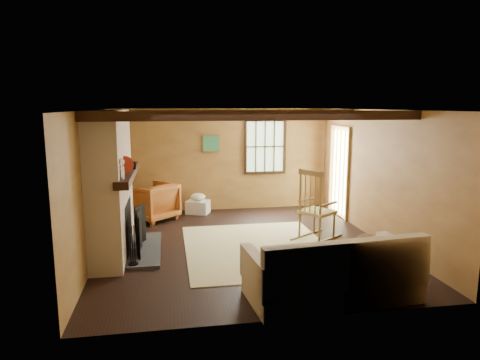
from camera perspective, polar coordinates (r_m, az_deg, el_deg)
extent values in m
plane|color=black|center=(7.77, 0.53, -8.67)|extent=(5.50, 5.50, 0.00)
cube|color=#A87B3B|center=(10.16, -2.20, 2.70)|extent=(5.00, 0.02, 2.40)
cube|color=#A87B3B|center=(4.85, 6.33, -5.39)|extent=(5.00, 0.02, 2.40)
cube|color=#A87B3B|center=(7.45, -18.73, -0.47)|extent=(0.02, 5.50, 2.40)
cube|color=#A87B3B|center=(8.28, 17.84, 0.58)|extent=(0.02, 5.50, 2.40)
cube|color=white|center=(7.36, 0.57, 9.33)|extent=(5.00, 5.50, 0.02)
cube|color=black|center=(6.18, 2.56, 8.56)|extent=(5.00, 0.12, 0.14)
cube|color=black|center=(8.54, -0.88, 8.94)|extent=(5.00, 0.12, 0.14)
cube|color=black|center=(10.27, 3.37, 4.46)|extent=(1.02, 0.06, 1.32)
cube|color=beige|center=(10.30, 3.33, 4.47)|extent=(0.90, 0.01, 1.20)
cube|color=black|center=(10.28, 3.35, 4.46)|extent=(0.90, 0.03, 0.02)
cube|color=olive|center=(9.82, 13.08, 1.02)|extent=(0.06, 1.00, 2.06)
cube|color=beige|center=(9.83, 13.24, 1.02)|extent=(0.01, 0.80, 1.85)
cube|color=olive|center=(10.05, -3.89, 4.90)|extent=(0.42, 0.03, 0.42)
cube|color=#256F5B|center=(10.04, -3.88, 4.90)|extent=(0.36, 0.01, 0.36)
cube|color=#9D5F3C|center=(7.42, -16.83, -0.41)|extent=(0.50, 2.20, 2.40)
cube|color=black|center=(7.57, -16.01, -5.99)|extent=(0.38, 1.00, 0.85)
cube|color=#3B3B40|center=(7.66, -12.62, -8.99)|extent=(0.55, 1.80, 0.05)
cube|color=black|center=(7.36, -14.72, 0.80)|extent=(0.22, 2.30, 0.12)
cube|color=black|center=(7.16, -13.46, -7.27)|extent=(0.08, 0.34, 0.69)
cube|color=black|center=(7.50, -13.29, -6.48)|extent=(0.06, 0.34, 0.69)
cube|color=black|center=(7.84, -13.13, -5.75)|extent=(0.17, 0.32, 0.69)
cylinder|color=black|center=(6.93, -14.04, -10.78)|extent=(0.15, 0.15, 0.02)
cylinder|color=black|center=(6.81, -14.41, -8.52)|extent=(0.01, 0.01, 0.61)
cylinder|color=black|center=(6.84, -14.15, -8.44)|extent=(0.01, 0.01, 0.61)
cylinder|color=black|center=(6.86, -13.89, -8.37)|extent=(0.01, 0.01, 0.61)
cylinder|color=white|center=(6.47, -15.54, 0.96)|extent=(0.09, 0.09, 0.20)
sphere|color=white|center=(6.45, -15.60, 2.31)|extent=(0.11, 0.11, 0.11)
cylinder|color=#A22312|center=(7.00, -15.11, 1.97)|extent=(0.28, 0.09, 0.28)
cube|color=black|center=(7.47, -14.76, 1.89)|extent=(0.28, 0.22, 0.13)
cylinder|color=black|center=(7.88, -14.50, 2.19)|extent=(0.08, 0.08, 0.10)
cylinder|color=black|center=(7.90, -14.48, 2.12)|extent=(0.06, 0.06, 0.07)
cube|color=beige|center=(7.62, 2.30, -9.03)|extent=(2.50, 3.00, 0.01)
cube|color=tan|center=(8.14, 10.26, -4.20)|extent=(0.74, 0.75, 0.06)
cube|color=olive|center=(7.80, 9.44, 0.94)|extent=(0.34, 0.47, 0.09)
cylinder|color=olive|center=(8.26, 12.42, -5.87)|extent=(0.04, 0.04, 0.50)
cylinder|color=olive|center=(8.51, 9.87, -5.31)|extent=(0.04, 0.04, 0.50)
cylinder|color=olive|center=(7.89, 10.56, -6.54)|extent=(0.04, 0.04, 0.50)
cylinder|color=olive|center=(8.16, 7.95, -5.93)|extent=(0.04, 0.04, 0.50)
cylinder|color=olive|center=(7.74, 10.71, -1.92)|extent=(0.04, 0.04, 0.85)
cylinder|color=olive|center=(8.00, 8.06, -1.45)|extent=(0.04, 0.04, 0.85)
cylinder|color=olive|center=(7.81, 10.03, -1.96)|extent=(0.02, 0.02, 0.71)
cylinder|color=olive|center=(7.87, 9.36, -1.84)|extent=(0.02, 0.02, 0.71)
cylinder|color=olive|center=(7.94, 8.71, -1.73)|extent=(0.02, 0.02, 0.71)
cube|color=olive|center=(7.95, 11.76, -3.15)|extent=(0.42, 0.31, 0.03)
cube|color=olive|center=(8.24, 8.89, -2.61)|extent=(0.42, 0.31, 0.03)
cube|color=olive|center=(8.14, 11.45, -7.85)|extent=(0.83, 0.58, 0.03)
cube|color=olive|center=(8.40, 8.89, -7.22)|extent=(0.83, 0.58, 0.03)
cube|color=silver|center=(5.84, 12.07, -12.85)|extent=(2.24, 1.17, 0.48)
cube|color=silver|center=(5.37, 14.22, -10.90)|extent=(2.17, 0.36, 0.59)
cube|color=silver|center=(5.39, 2.16, -12.12)|extent=(0.24, 0.98, 0.43)
cube|color=silver|center=(6.27, 20.65, -9.54)|extent=(0.24, 0.98, 0.43)
ellipsoid|color=silver|center=(6.05, 16.34, -8.60)|extent=(0.40, 0.17, 0.39)
cylinder|color=#4F3621|center=(10.11, -14.78, -4.21)|extent=(0.44, 0.13, 0.13)
cylinder|color=#4F3621|center=(10.09, -13.97, -4.19)|extent=(0.44, 0.13, 0.13)
cylinder|color=#4F3621|center=(10.08, -13.17, -4.17)|extent=(0.44, 0.13, 0.13)
cylinder|color=#4F3621|center=(10.08, -14.81, -3.49)|extent=(0.44, 0.13, 0.13)
cylinder|color=#4F3621|center=(10.06, -14.01, -3.47)|extent=(0.44, 0.13, 0.13)
cylinder|color=#4F3621|center=(10.05, -13.20, -3.45)|extent=(0.44, 0.13, 0.13)
cube|color=white|center=(9.98, -5.64, -3.61)|extent=(0.61, 0.54, 0.30)
ellipsoid|color=silver|center=(9.92, -5.66, -2.27)|extent=(0.43, 0.39, 0.18)
imported|color=#BF6026|center=(9.51, -11.56, -2.84)|extent=(1.25, 1.25, 0.82)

